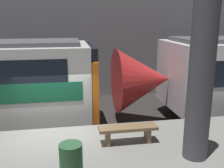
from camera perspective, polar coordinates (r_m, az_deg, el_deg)
ground_plane at (r=8.47m, az=-12.26°, el=-16.44°), size 120.00×120.00×0.00m
station_rear_barrier at (r=14.28m, az=-11.87°, el=7.12°), size 50.00×0.15×5.18m
support_pillar_near at (r=5.95m, az=18.77°, el=1.20°), size 0.55×0.55×3.72m
platform_bench at (r=6.79m, az=3.49°, el=-10.05°), size 1.50×0.40×0.45m
trash_bin at (r=5.23m, az=-8.86°, el=-16.99°), size 0.44×0.44×0.85m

